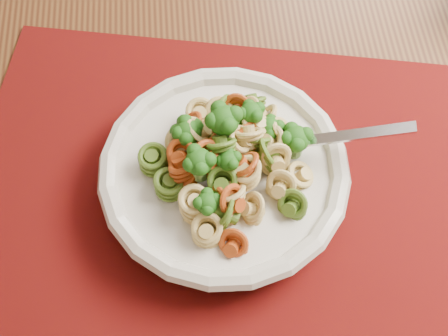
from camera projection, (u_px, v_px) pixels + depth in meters
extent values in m
cube|color=brown|center=(283.00, 120.00, 0.68)|extent=(1.61, 1.14, 0.04)
cube|color=#5A0E03|center=(218.00, 201.00, 0.61)|extent=(0.60, 0.53, 0.00)
cylinder|color=beige|center=(224.00, 185.00, 0.61)|extent=(0.10, 0.10, 0.01)
cylinder|color=beige|center=(224.00, 177.00, 0.60)|extent=(0.22, 0.22, 0.03)
torus|color=beige|center=(224.00, 170.00, 0.59)|extent=(0.24, 0.24, 0.02)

